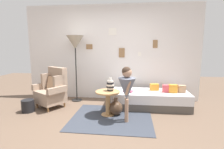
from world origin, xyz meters
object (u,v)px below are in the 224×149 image
armchair (53,89)px  side_table (108,98)px  vase_striped (110,85)px  book_on_daybed (128,91)px  magazine_basket (28,106)px  floor_lamp (75,44)px  demijohn_near (116,108)px  person_child (127,87)px  daybed (148,99)px

armchair → side_table: armchair is taller
vase_striped → book_on_daybed: size_ratio=1.28×
magazine_basket → side_table: bearing=0.8°
side_table → magazine_basket: bearing=-179.2°
vase_striped → floor_lamp: size_ratio=0.16×
side_table → magazine_basket: size_ratio=1.92×
book_on_daybed → vase_striped: bearing=-127.7°
book_on_daybed → demijohn_near: (-0.25, -0.48, -0.26)m
armchair → person_child: person_child is taller
armchair → magazine_basket: 0.66m
vase_striped → armchair: bearing=166.8°
daybed → floor_lamp: floor_lamp is taller
side_table → magazine_basket: 1.86m
floor_lamp → magazine_basket: (-0.84, -0.96, -1.40)m
armchair → magazine_basket: size_ratio=3.46×
magazine_basket → armchair: bearing=44.9°
vase_striped → person_child: size_ratio=0.26×
side_table → person_child: size_ratio=0.49×
floor_lamp → magazine_basket: size_ratio=6.29×
side_table → person_child: person_child is taller
side_table → floor_lamp: size_ratio=0.31×
book_on_daybed → person_child: bearing=-90.1°
daybed → demijohn_near: bearing=-141.3°
book_on_daybed → demijohn_near: size_ratio=0.56×
daybed → magazine_basket: daybed is taller
floor_lamp → book_on_daybed: bearing=-16.4°
side_table → demijohn_near: size_ratio=1.37×
armchair → demijohn_near: size_ratio=2.48×
vase_striped → magazine_basket: bearing=-178.0°
book_on_daybed → magazine_basket: book_on_daybed is taller
floor_lamp → magazine_basket: floor_lamp is taller
daybed → magazine_basket: (-2.76, -0.66, -0.06)m
person_child → daybed: bearing=61.1°
magazine_basket → daybed: bearing=13.4°
demijohn_near → floor_lamp: bearing=142.4°
floor_lamp → vase_striped: bearing=-40.4°
side_table → floor_lamp: floor_lamp is taller
vase_striped → person_child: (0.37, -0.31, 0.05)m
armchair → person_child: 1.98m
floor_lamp → person_child: (1.42, -1.21, -0.84)m
side_table → floor_lamp: bearing=137.0°
daybed → person_child: bearing=-118.9°
daybed → vase_striped: vase_striped is taller
armchair → floor_lamp: (0.43, 0.55, 1.10)m
daybed → side_table: side_table is taller
book_on_daybed → demijohn_near: 0.60m
person_child → book_on_daybed: 0.84m
book_on_daybed → side_table: bearing=-128.7°
demijohn_near → person_child: bearing=-51.1°
side_table → book_on_daybed: 0.66m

